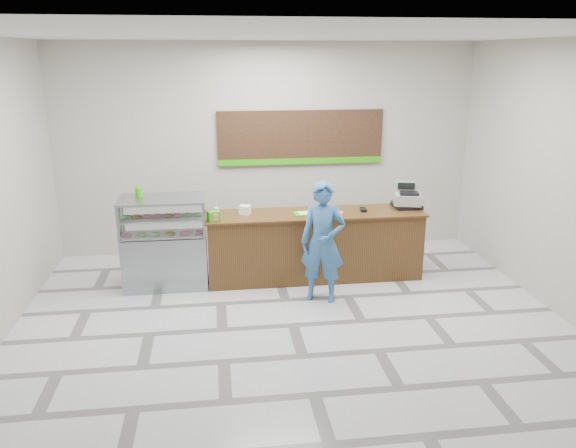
{
  "coord_description": "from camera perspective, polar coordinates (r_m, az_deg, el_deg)",
  "views": [
    {
      "loc": [
        -0.92,
        -6.36,
        3.3
      ],
      "look_at": [
        0.05,
        0.9,
        1.07
      ],
      "focal_mm": 35.0,
      "sensor_mm": 36.0,
      "label": 1
    }
  ],
  "objects": [
    {
      "name": "floor",
      "position": [
        7.22,
        0.53,
        -10.25
      ],
      "size": [
        7.0,
        7.0,
        0.0
      ],
      "primitive_type": "plane",
      "color": "silver",
      "rests_on": "ground"
    },
    {
      "name": "back_wall",
      "position": [
        9.53,
        -2.03,
        7.57
      ],
      "size": [
        7.0,
        0.0,
        7.0
      ],
      "primitive_type": "plane",
      "rotation": [
        1.57,
        0.0,
        0.0
      ],
      "color": "#B9B4AA",
      "rests_on": "floor"
    },
    {
      "name": "ceiling",
      "position": [
        6.43,
        0.62,
        18.73
      ],
      "size": [
        7.0,
        7.0,
        0.0
      ],
      "primitive_type": "plane",
      "rotation": [
        3.14,
        0.0,
        0.0
      ],
      "color": "silver",
      "rests_on": "back_wall"
    },
    {
      "name": "sales_counter",
      "position": [
        8.51,
        2.72,
        -2.17
      ],
      "size": [
        3.26,
        0.76,
        1.03
      ],
      "color": "#583619",
      "rests_on": "floor"
    },
    {
      "name": "display_case",
      "position": [
        8.36,
        -12.41,
        -1.75
      ],
      "size": [
        1.22,
        0.72,
        1.33
      ],
      "color": "gray",
      "rests_on": "floor"
    },
    {
      "name": "menu_board",
      "position": [
        9.53,
        1.32,
        8.69
      ],
      "size": [
        2.8,
        0.06,
        0.9
      ],
      "color": "black",
      "rests_on": "back_wall"
    },
    {
      "name": "cash_register",
      "position": [
        8.81,
        11.97,
        2.59
      ],
      "size": [
        0.49,
        0.51,
        0.38
      ],
      "rotation": [
        0.0,
        0.0,
        -0.26
      ],
      "color": "black",
      "rests_on": "sales_counter"
    },
    {
      "name": "card_terminal",
      "position": [
        8.5,
        7.65,
        1.46
      ],
      "size": [
        0.11,
        0.18,
        0.04
      ],
      "primitive_type": "cube",
      "rotation": [
        0.0,
        0.0,
        -0.14
      ],
      "color": "black",
      "rests_on": "sales_counter"
    },
    {
      "name": "serving_tray",
      "position": [
        8.27,
        1.78,
        1.08
      ],
      "size": [
        0.35,
        0.26,
        0.02
      ],
      "rotation": [
        0.0,
        0.0,
        0.06
      ],
      "color": "#30C309",
      "rests_on": "sales_counter"
    },
    {
      "name": "napkin_box",
      "position": [
        8.28,
        -4.39,
        1.44
      ],
      "size": [
        0.19,
        0.19,
        0.13
      ],
      "primitive_type": "cube",
      "rotation": [
        0.0,
        0.0,
        -0.3
      ],
      "color": "white",
      "rests_on": "sales_counter"
    },
    {
      "name": "straw_cup",
      "position": [
        8.26,
        -7.26,
        1.26
      ],
      "size": [
        0.08,
        0.08,
        0.11
      ],
      "primitive_type": "cylinder",
      "color": "silver",
      "rests_on": "sales_counter"
    },
    {
      "name": "promo_box",
      "position": [
        7.98,
        -7.57,
        0.8
      ],
      "size": [
        0.19,
        0.16,
        0.14
      ],
      "primitive_type": "cube",
      "rotation": [
        0.0,
        0.0,
        0.38
      ],
      "color": "#31AF0D",
      "rests_on": "sales_counter"
    },
    {
      "name": "donut_decal",
      "position": [
        8.4,
        5.15,
        1.2
      ],
      "size": [
        0.14,
        0.14,
        0.0
      ],
      "primitive_type": "cylinder",
      "color": "pink",
      "rests_on": "sales_counter"
    },
    {
      "name": "green_cup_left",
      "position": [
        8.41,
        -14.98,
        3.28
      ],
      "size": [
        0.09,
        0.09,
        0.13
      ],
      "primitive_type": "cylinder",
      "color": "#31AF0D",
      "rests_on": "display_case"
    },
    {
      "name": "green_cup_right",
      "position": [
        8.3,
        -14.82,
        3.12
      ],
      "size": [
        0.08,
        0.08,
        0.13
      ],
      "primitive_type": "cylinder",
      "color": "#31AF0D",
      "rests_on": "display_case"
    },
    {
      "name": "customer",
      "position": [
        7.65,
        3.55,
        -1.85
      ],
      "size": [
        0.71,
        0.58,
        1.68
      ],
      "primitive_type": "imported",
      "rotation": [
        0.0,
        0.0,
        -0.33
      ],
      "color": "#316299",
      "rests_on": "floor"
    }
  ]
}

